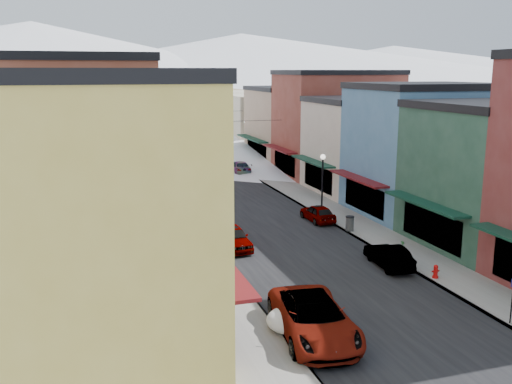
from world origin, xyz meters
TOP-DOWN VIEW (x-y plane):
  - ground at (0.00, 0.00)m, footprint 600.00×600.00m
  - road at (0.00, 60.00)m, footprint 10.00×160.00m
  - sidewalk_left at (-6.60, 60.00)m, footprint 3.20×160.00m
  - sidewalk_right at (6.60, 60.00)m, footprint 3.20×160.00m
  - curb_left at (-5.05, 60.00)m, footprint 0.10×160.00m
  - curb_right at (5.05, 60.00)m, footprint 0.10×160.00m
  - bldg_l_yellow at (-13.19, 4.00)m, footprint 11.30×8.70m
  - bldg_l_cream at (-13.19, 12.50)m, footprint 11.30×8.20m
  - bldg_l_brick_near at (-13.69, 20.50)m, footprint 12.30×8.20m
  - bldg_l_grayblue at (-13.19, 29.00)m, footprint 11.30×9.20m
  - bldg_l_brick_far at (-14.19, 38.00)m, footprint 13.30×9.20m
  - bldg_l_tan at (-13.19, 48.00)m, footprint 11.30×11.20m
  - bldg_r_green at (13.19, 12.00)m, footprint 11.30×9.20m
  - bldg_r_blue at (13.19, 21.00)m, footprint 11.30×9.20m
  - bldg_r_cream at (13.69, 30.00)m, footprint 12.30×9.20m
  - bldg_r_brick_far at (14.19, 39.00)m, footprint 13.30×9.20m
  - bldg_r_tan at (13.19, 49.00)m, footprint 11.30×11.20m
  - distant_blocks at (0.00, 83.00)m, footprint 34.00×55.00m
  - mountain_ridge at (-19.47, 277.18)m, footprint 670.00×340.00m
  - overhead_cables at (0.00, 47.50)m, footprint 16.40×15.04m
  - car_white_suv at (-3.77, 3.00)m, footprint 3.70×6.74m
  - car_silver_sedan at (-3.79, 16.39)m, footprint 1.94×4.51m
  - car_dark_hatch at (-3.50, 37.39)m, footprint 1.70×4.87m
  - car_silver_wagon at (-4.30, 37.52)m, footprint 2.66×5.76m
  - car_green_sedan at (4.10, 10.13)m, footprint 1.75×4.25m
  - car_gray_suv at (4.30, 21.05)m, footprint 1.72×3.98m
  - car_black_sedan at (4.23, 43.06)m, footprint 2.02×4.89m
  - car_lane_silver at (-1.22, 52.18)m, footprint 1.70×4.11m
  - car_lane_white at (1.37, 66.21)m, footprint 2.67×4.98m
  - fire_hydrant at (5.42, 7.35)m, footprint 0.44×0.34m
  - parking_sign at (5.20, 1.31)m, footprint 0.06×0.30m
  - trash_can at (5.22, 17.44)m, footprint 0.62×0.62m
  - streetlamp_near at (5.20, 22.32)m, footprint 0.40×0.40m
  - streetlamp_far at (5.20, 51.37)m, footprint 0.35×0.35m
  - planter_far at (6.41, 12.35)m, footprint 0.39×0.39m
  - snow_pile_near at (-4.28, 3.91)m, footprint 2.67×2.84m
  - snow_pile_mid at (-4.88, 30.05)m, footprint 2.32×2.63m
  - snow_pile_far at (-4.28, 40.28)m, footprint 2.10×2.49m

SIDE VIEW (x-z plane):
  - ground at x=0.00m, z-range 0.00..0.00m
  - road at x=0.00m, z-range 0.00..0.01m
  - sidewalk_left at x=-6.60m, z-range 0.00..0.15m
  - sidewalk_right at x=6.60m, z-range 0.00..0.15m
  - curb_left at x=-5.05m, z-range 0.00..0.15m
  - curb_right at x=5.05m, z-range 0.00..0.15m
  - snow_pile_far at x=-4.28m, z-range -0.02..0.87m
  - planter_far at x=6.41m, z-range 0.15..0.72m
  - snow_pile_mid at x=-4.88m, z-range -0.02..0.96m
  - fire_hydrant at x=5.42m, z-range 0.12..0.88m
  - snow_pile_near at x=-4.28m, z-range -0.02..1.11m
  - car_lane_white at x=1.37m, z-range 0.00..1.33m
  - car_gray_suv at x=4.30m, z-range 0.00..1.34m
  - car_green_sedan at x=4.10m, z-range 0.00..1.37m
  - trash_can at x=5.22m, z-range 0.16..1.22m
  - car_lane_silver at x=-1.22m, z-range 0.00..1.39m
  - car_black_sedan at x=4.23m, z-range 0.00..1.41m
  - car_silver_sedan at x=-3.79m, z-range 0.00..1.52m
  - car_dark_hatch at x=-3.50m, z-range 0.00..1.60m
  - car_silver_wagon at x=-4.30m, z-range 0.00..1.63m
  - car_white_suv at x=-3.77m, z-range 0.00..1.79m
  - parking_sign at x=5.20m, z-range 0.34..2.55m
  - streetlamp_far at x=5.20m, z-range 0.70..4.95m
  - streetlamp_near at x=5.20m, z-range 0.79..5.66m
  - distant_blocks at x=0.00m, z-range 0.00..8.00m
  - bldg_r_cream at x=13.69m, z-range 0.01..9.01m
  - bldg_l_grayblue at x=-13.19m, z-range 0.01..9.01m
  - bldg_r_tan at x=13.19m, z-range 0.01..9.51m
  - bldg_r_green at x=13.19m, z-range 0.01..9.51m
  - bldg_l_cream at x=-13.19m, z-range 0.01..9.51m
  - bldg_l_tan at x=-13.19m, z-range 0.01..10.01m
  - bldg_r_blue at x=13.19m, z-range 0.01..10.51m
  - bldg_l_brick_far at x=-14.19m, z-range 0.01..11.01m
  - bldg_r_brick_far at x=14.19m, z-range 0.01..11.51m
  - bldg_l_yellow at x=-13.19m, z-range 0.01..11.51m
  - overhead_cables at x=0.00m, z-range 6.18..6.22m
  - bldg_l_brick_near at x=-13.69m, z-range 0.01..12.51m
  - mountain_ridge at x=-19.47m, z-range -2.64..31.36m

